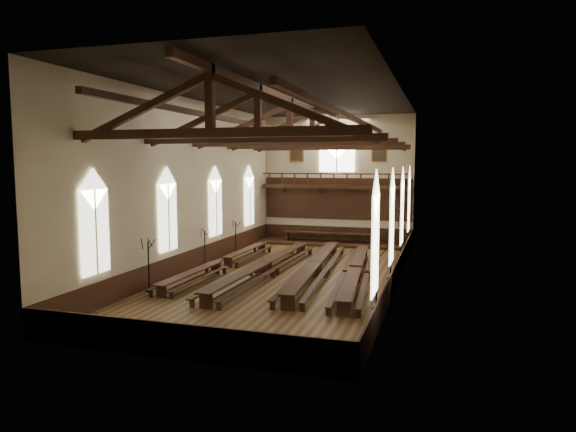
{
  "coord_description": "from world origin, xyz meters",
  "views": [
    {
      "loc": [
        8.19,
        -27.21,
        6.34
      ],
      "look_at": [
        -0.56,
        1.5,
        3.19
      ],
      "focal_mm": 32.0,
      "sensor_mm": 36.0,
      "label": 1
    }
  ],
  "objects_px": {
    "refectory_row_a": "(222,262)",
    "candelabrum_left_far": "(236,244)",
    "refectory_row_c": "(315,265)",
    "candelabrum_right_far": "(401,246)",
    "dais": "(332,243)",
    "high_table": "(332,234)",
    "candelabrum_left_mid": "(205,256)",
    "candelabrum_left_near": "(149,276)",
    "refectory_row_d": "(355,270)",
    "candelabrum_right_near": "(376,290)",
    "candelabrum_right_mid": "(391,265)",
    "refectory_row_b": "(264,266)"
  },
  "relations": [
    {
      "from": "refectory_row_c",
      "to": "candelabrum_right_far",
      "type": "xyz_separation_m",
      "value": [
        4.16,
        7.19,
        0.19
      ]
    },
    {
      "from": "candelabrum_right_near",
      "to": "candelabrum_right_far",
      "type": "distance_m",
      "value": 13.0
    },
    {
      "from": "dais",
      "to": "refectory_row_a",
      "type": "bearing_deg",
      "value": -110.46
    },
    {
      "from": "refectory_row_a",
      "to": "candelabrum_left_near",
      "type": "bearing_deg",
      "value": -103.4
    },
    {
      "from": "refectory_row_c",
      "to": "high_table",
      "type": "xyz_separation_m",
      "value": [
        -1.37,
        11.09,
        0.24
      ]
    },
    {
      "from": "refectory_row_a",
      "to": "refectory_row_c",
      "type": "xyz_separation_m",
      "value": [
        5.59,
        0.21,
        0.08
      ]
    },
    {
      "from": "refectory_row_b",
      "to": "refectory_row_c",
      "type": "bearing_deg",
      "value": 16.59
    },
    {
      "from": "refectory_row_c",
      "to": "candelabrum_left_far",
      "type": "bearing_deg",
      "value": 143.57
    },
    {
      "from": "dais",
      "to": "candelabrum_right_mid",
      "type": "distance_m",
      "value": 12.21
    },
    {
      "from": "refectory_row_a",
      "to": "dais",
      "type": "height_order",
      "value": "refectory_row_a"
    },
    {
      "from": "high_table",
      "to": "candelabrum_right_far",
      "type": "xyz_separation_m",
      "value": [
        5.54,
        -3.9,
        -0.05
      ]
    },
    {
      "from": "refectory_row_a",
      "to": "candelabrum_left_far",
      "type": "bearing_deg",
      "value": 104.18
    },
    {
      "from": "dais",
      "to": "high_table",
      "type": "relative_size",
      "value": 1.47
    },
    {
      "from": "candelabrum_right_mid",
      "to": "refectory_row_b",
      "type": "bearing_deg",
      "value": -171.35
    },
    {
      "from": "refectory_row_c",
      "to": "refectory_row_a",
      "type": "bearing_deg",
      "value": -177.86
    },
    {
      "from": "refectory_row_c",
      "to": "candelabrum_right_far",
      "type": "distance_m",
      "value": 8.31
    },
    {
      "from": "candelabrum_left_mid",
      "to": "candelabrum_left_near",
      "type": "bearing_deg",
      "value": -90.0
    },
    {
      "from": "dais",
      "to": "high_table",
      "type": "height_order",
      "value": "high_table"
    },
    {
      "from": "refectory_row_c",
      "to": "candelabrum_right_mid",
      "type": "distance_m",
      "value": 4.18
    },
    {
      "from": "refectory_row_a",
      "to": "dais",
      "type": "relative_size",
      "value": 1.2
    },
    {
      "from": "candelabrum_left_near",
      "to": "candelabrum_right_mid",
      "type": "height_order",
      "value": "candelabrum_right_mid"
    },
    {
      "from": "refectory_row_a",
      "to": "candelabrum_left_far",
      "type": "distance_m",
      "value": 5.5
    },
    {
      "from": "high_table",
      "to": "candelabrum_right_near",
      "type": "distance_m",
      "value": 17.79
    },
    {
      "from": "candelabrum_left_far",
      "to": "candelabrum_right_mid",
      "type": "xyz_separation_m",
      "value": [
        11.1,
        -4.89,
        0.1
      ]
    },
    {
      "from": "candelabrum_right_mid",
      "to": "candelabrum_left_far",
      "type": "bearing_deg",
      "value": 156.24
    },
    {
      "from": "candelabrum_left_near",
      "to": "candelabrum_right_near",
      "type": "distance_m",
      "value": 11.1
    },
    {
      "from": "dais",
      "to": "high_table",
      "type": "bearing_deg",
      "value": 91.01
    },
    {
      "from": "dais",
      "to": "candelabrum_right_far",
      "type": "relative_size",
      "value": 4.54
    },
    {
      "from": "refectory_row_b",
      "to": "candelabrum_left_far",
      "type": "height_order",
      "value": "candelabrum_left_far"
    },
    {
      "from": "candelabrum_right_mid",
      "to": "candelabrum_right_far",
      "type": "xyz_separation_m",
      "value": [
        -0.0,
        6.95,
        -0.05
      ]
    },
    {
      "from": "candelabrum_left_mid",
      "to": "refectory_row_b",
      "type": "bearing_deg",
      "value": -15.04
    },
    {
      "from": "candelabrum_right_near",
      "to": "candelabrum_right_mid",
      "type": "bearing_deg",
      "value": 90.0
    },
    {
      "from": "candelabrum_left_mid",
      "to": "dais",
      "type": "bearing_deg",
      "value": 62.69
    },
    {
      "from": "refectory_row_a",
      "to": "refectory_row_b",
      "type": "height_order",
      "value": "refectory_row_b"
    },
    {
      "from": "candelabrum_left_mid",
      "to": "candelabrum_right_mid",
      "type": "relative_size",
      "value": 0.88
    },
    {
      "from": "dais",
      "to": "candelabrum_left_mid",
      "type": "height_order",
      "value": "candelabrum_left_mid"
    },
    {
      "from": "candelabrum_right_near",
      "to": "candelabrum_right_far",
      "type": "xyz_separation_m",
      "value": [
        0.0,
        13.0,
        -0.11
      ]
    },
    {
      "from": "refectory_row_c",
      "to": "candelabrum_right_far",
      "type": "relative_size",
      "value": 5.91
    },
    {
      "from": "dais",
      "to": "candelabrum_left_near",
      "type": "xyz_separation_m",
      "value": [
        -5.56,
        -16.96,
        0.7
      ]
    },
    {
      "from": "candelabrum_left_near",
      "to": "refectory_row_d",
      "type": "bearing_deg",
      "value": 30.81
    },
    {
      "from": "refectory_row_d",
      "to": "candelabrum_right_mid",
      "type": "bearing_deg",
      "value": 17.41
    },
    {
      "from": "refectory_row_a",
      "to": "candelabrum_left_far",
      "type": "height_order",
      "value": "candelabrum_left_far"
    },
    {
      "from": "refectory_row_a",
      "to": "candelabrum_right_near",
      "type": "distance_m",
      "value": 11.25
    },
    {
      "from": "candelabrum_left_mid",
      "to": "candelabrum_left_far",
      "type": "height_order",
      "value": "candelabrum_left_mid"
    },
    {
      "from": "refectory_row_c",
      "to": "candelabrum_right_near",
      "type": "relative_size",
      "value": 5.15
    },
    {
      "from": "dais",
      "to": "candelabrum_left_mid",
      "type": "bearing_deg",
      "value": -117.31
    },
    {
      "from": "refectory_row_d",
      "to": "high_table",
      "type": "distance_m",
      "value": 12.02
    },
    {
      "from": "high_table",
      "to": "candelabrum_right_far",
      "type": "height_order",
      "value": "candelabrum_right_far"
    },
    {
      "from": "candelabrum_left_far",
      "to": "refectory_row_b",
      "type": "bearing_deg",
      "value": -54.63
    },
    {
      "from": "dais",
      "to": "high_table",
      "type": "xyz_separation_m",
      "value": [
        -0.0,
        0.0,
        0.71
      ]
    }
  ]
}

